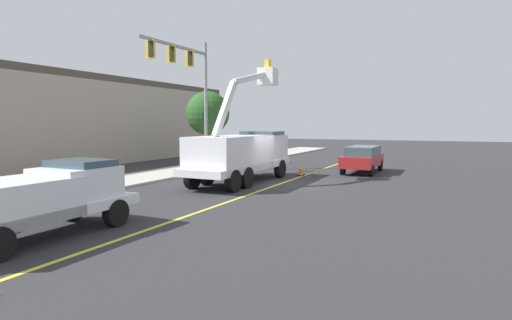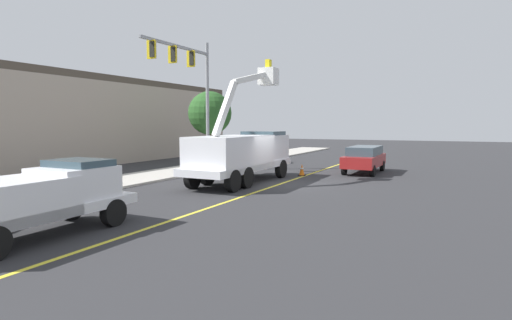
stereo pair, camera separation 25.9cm
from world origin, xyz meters
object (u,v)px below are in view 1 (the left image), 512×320
service_pickup_truck (39,198)px  traffic_signal_mast (188,78)px  utility_bucket_truck (242,153)px  traffic_cone_mid_front (301,170)px  passing_minivan (363,158)px

service_pickup_truck → traffic_signal_mast: bearing=16.0°
service_pickup_truck → traffic_signal_mast: traffic_signal_mast is taller
utility_bucket_truck → traffic_cone_mid_front: size_ratio=11.65×
traffic_cone_mid_front → traffic_signal_mast: (-1.50, 6.88, 5.64)m
traffic_cone_mid_front → traffic_signal_mast: traffic_signal_mast is taller
utility_bucket_truck → service_pickup_truck: size_ratio=1.46×
service_pickup_truck → traffic_signal_mast: 15.74m
service_pickup_truck → traffic_cone_mid_front: service_pickup_truck is taller
passing_minivan → traffic_cone_mid_front: size_ratio=6.85×
utility_bucket_truck → passing_minivan: utility_bucket_truck is taller
traffic_cone_mid_front → service_pickup_truck: bearing=170.1°
traffic_signal_mast → utility_bucket_truck: bearing=-117.0°
passing_minivan → traffic_signal_mast: 12.15m
utility_bucket_truck → passing_minivan: (6.94, -5.32, -0.63)m
utility_bucket_truck → traffic_cone_mid_front: 4.63m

